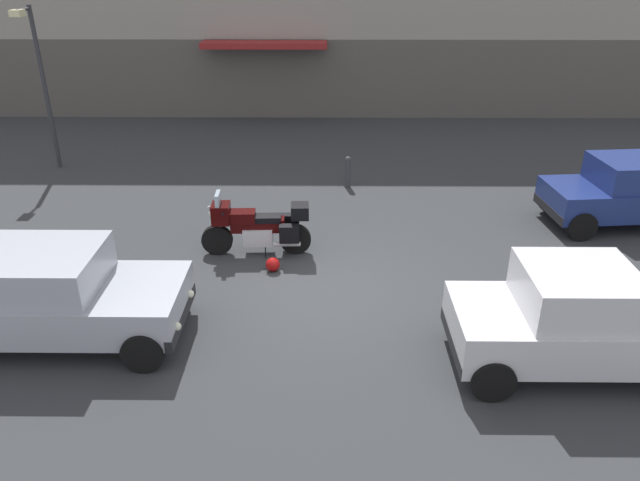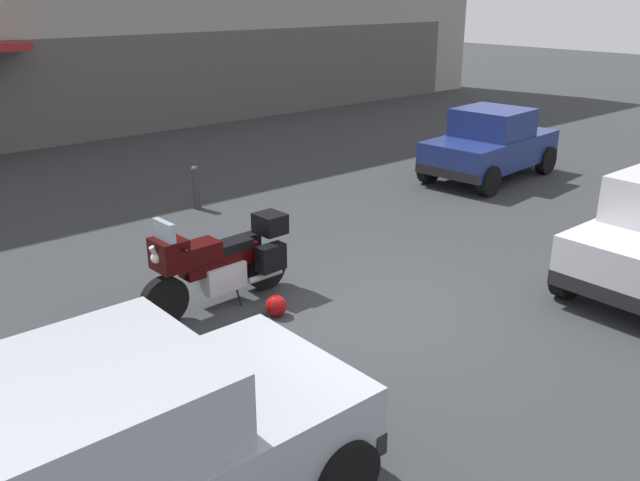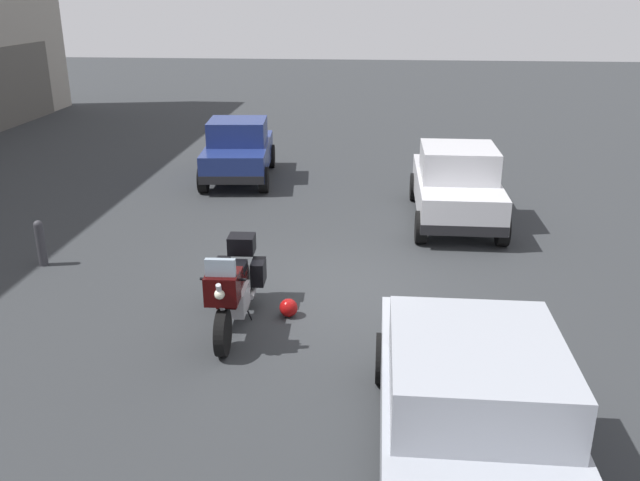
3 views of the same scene
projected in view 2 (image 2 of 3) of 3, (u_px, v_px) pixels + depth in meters
The scene contains 6 objects.
ground_plane at pixel (377, 311), 8.91m from camera, with size 80.00×80.00×0.00m, color #2D3033.
motorcycle at pixel (220, 261), 8.90m from camera, with size 2.26×0.77×1.36m.
helmet at pixel (276, 306), 8.74m from camera, with size 0.28×0.28×0.28m, color #990C0C.
car_sedan_far at pixel (79, 471), 4.78m from camera, with size 4.59×1.92×1.56m.
car_compact_side at pixel (491, 144), 14.94m from camera, with size 3.58×1.98×1.56m.
bollard_curbside at pixel (196, 186), 12.94m from camera, with size 0.16×0.16×0.85m.
Camera 2 is at (-5.81, -5.58, 3.99)m, focal length 37.83 mm.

